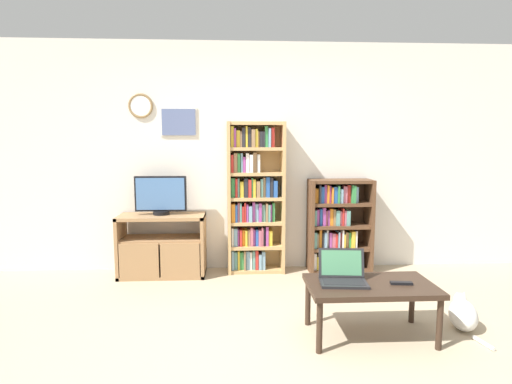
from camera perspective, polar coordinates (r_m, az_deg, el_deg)
ground_plane at (r=2.86m, az=1.88°, el=-23.88°), size 18.00×18.00×0.00m
wall_back at (r=4.64m, az=-0.45°, el=4.96°), size 7.03×0.09×2.60m
tv_stand at (r=4.57m, az=-13.25°, el=-7.46°), size 0.94×0.41×0.68m
television at (r=4.51m, az=-13.44°, el=-0.49°), size 0.56×0.18×0.43m
bookshelf_tall at (r=4.52m, az=-0.35°, el=-0.96°), size 0.64×0.27×1.70m
bookshelf_short at (r=4.69m, az=11.37°, el=-4.82°), size 0.71×0.31×1.06m
coffee_table at (r=3.21m, az=16.01°, el=-13.22°), size 0.95×0.53×0.42m
laptop at (r=3.16m, az=12.26°, el=-11.41°), size 0.37×0.29×0.24m
remote_near_laptop at (r=3.24m, az=20.05°, el=-12.13°), size 0.16×0.06×0.02m
cat at (r=3.69m, az=27.43°, el=-15.22°), size 0.25×0.51×0.28m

